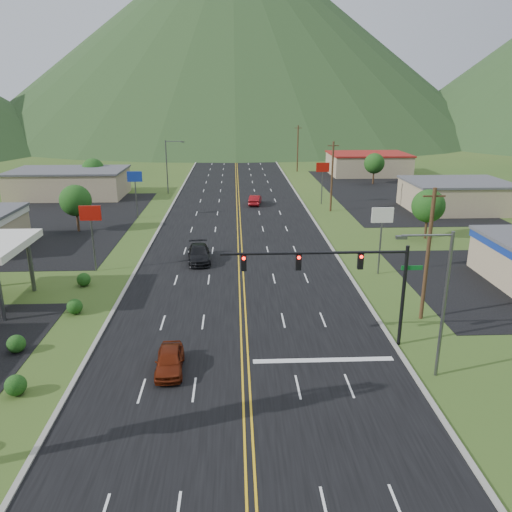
{
  "coord_description": "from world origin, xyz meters",
  "views": [
    {
      "loc": [
        -0.53,
        -16.03,
        16.14
      ],
      "look_at": [
        1.04,
        20.02,
        4.5
      ],
      "focal_mm": 35.0,
      "sensor_mm": 36.0,
      "label": 1
    }
  ],
  "objects_px": {
    "traffic_signal": "(344,271)",
    "streetlight_east": "(440,296)",
    "car_red_far": "(255,200)",
    "car_dark_mid": "(199,254)",
    "car_red_near": "(170,361)",
    "streetlight_west": "(168,163)"
  },
  "relations": [
    {
      "from": "car_red_near",
      "to": "streetlight_west",
      "type": "bearing_deg",
      "value": 94.15
    },
    {
      "from": "car_red_far",
      "to": "car_dark_mid",
      "type": "bearing_deg",
      "value": 84.63
    },
    {
      "from": "streetlight_east",
      "to": "car_dark_mid",
      "type": "distance_m",
      "value": 27.52
    },
    {
      "from": "traffic_signal",
      "to": "streetlight_west",
      "type": "bearing_deg",
      "value": 107.97
    },
    {
      "from": "traffic_signal",
      "to": "streetlight_east",
      "type": "relative_size",
      "value": 1.46
    },
    {
      "from": "streetlight_west",
      "to": "car_dark_mid",
      "type": "relative_size",
      "value": 1.65
    },
    {
      "from": "streetlight_west",
      "to": "car_red_near",
      "type": "relative_size",
      "value": 2.18
    },
    {
      "from": "car_red_near",
      "to": "car_dark_mid",
      "type": "height_order",
      "value": "car_dark_mid"
    },
    {
      "from": "car_red_far",
      "to": "car_red_near",
      "type": "bearing_deg",
      "value": 90.18
    },
    {
      "from": "streetlight_west",
      "to": "car_red_far",
      "type": "height_order",
      "value": "streetlight_west"
    },
    {
      "from": "streetlight_east",
      "to": "car_red_far",
      "type": "distance_m",
      "value": 50.71
    },
    {
      "from": "traffic_signal",
      "to": "streetlight_east",
      "type": "distance_m",
      "value": 6.17
    },
    {
      "from": "streetlight_west",
      "to": "traffic_signal",
      "type": "bearing_deg",
      "value": -72.03
    },
    {
      "from": "car_red_near",
      "to": "car_red_far",
      "type": "height_order",
      "value": "car_red_far"
    },
    {
      "from": "car_dark_mid",
      "to": "car_red_far",
      "type": "height_order",
      "value": "car_dark_mid"
    },
    {
      "from": "streetlight_east",
      "to": "car_dark_mid",
      "type": "relative_size",
      "value": 1.65
    },
    {
      "from": "car_dark_mid",
      "to": "car_red_far",
      "type": "relative_size",
      "value": 1.2
    },
    {
      "from": "car_red_near",
      "to": "car_dark_mid",
      "type": "distance_m",
      "value": 21.23
    },
    {
      "from": "traffic_signal",
      "to": "car_red_far",
      "type": "height_order",
      "value": "traffic_signal"
    },
    {
      "from": "streetlight_east",
      "to": "car_red_near",
      "type": "bearing_deg",
      "value": 175.79
    },
    {
      "from": "car_red_near",
      "to": "traffic_signal",
      "type": "bearing_deg",
      "value": 11.62
    },
    {
      "from": "traffic_signal",
      "to": "car_dark_mid",
      "type": "bearing_deg",
      "value": 120.18
    }
  ]
}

